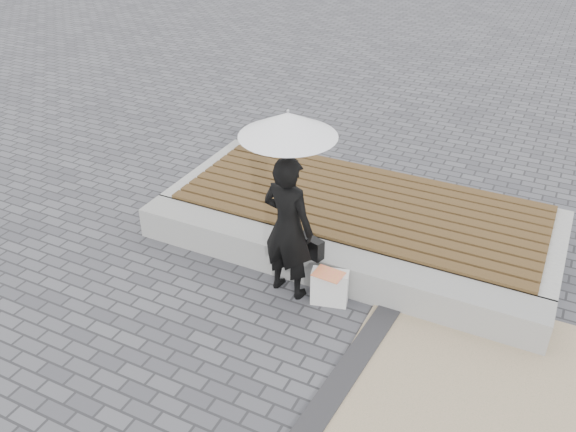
% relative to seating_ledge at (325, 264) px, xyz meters
% --- Properties ---
extents(ground, '(80.00, 80.00, 0.00)m').
position_rel_seating_ledge_xyz_m(ground, '(0.00, -1.60, -0.20)').
color(ground, '#4E4E53').
rests_on(ground, ground).
extents(edging_band, '(0.61, 5.20, 0.04)m').
position_rel_seating_ledge_xyz_m(edging_band, '(0.75, -2.10, -0.18)').
color(edging_band, '#2B2B2D').
rests_on(edging_band, ground).
extents(seating_ledge, '(5.00, 0.45, 0.40)m').
position_rel_seating_ledge_xyz_m(seating_ledge, '(0.00, 0.00, 0.00)').
color(seating_ledge, gray).
rests_on(seating_ledge, ground).
extents(timber_platform, '(5.00, 2.00, 0.40)m').
position_rel_seating_ledge_xyz_m(timber_platform, '(0.00, 1.20, 0.00)').
color(timber_platform, '#ABABA6').
rests_on(timber_platform, ground).
extents(timber_decking, '(4.60, 2.00, 0.04)m').
position_rel_seating_ledge_xyz_m(timber_decking, '(0.00, 1.20, 0.22)').
color(timber_decking, '#54381C').
rests_on(timber_decking, timber_platform).
extents(woman, '(0.68, 0.50, 1.71)m').
position_rel_seating_ledge_xyz_m(woman, '(-0.28, -0.39, 0.65)').
color(woman, black).
rests_on(woman, ground).
extents(parasol, '(1.00, 1.00, 1.28)m').
position_rel_seating_ledge_xyz_m(parasol, '(-0.28, -0.39, 1.85)').
color(parasol, '#AFAFB4').
rests_on(parasol, ground).
extents(handbag, '(0.36, 0.22, 0.24)m').
position_rel_seating_ledge_xyz_m(handbag, '(-0.12, -0.17, 0.32)').
color(handbag, black).
rests_on(handbag, seating_ledge).
extents(canvas_tote, '(0.43, 0.26, 0.43)m').
position_rel_seating_ledge_xyz_m(canvas_tote, '(0.23, -0.39, 0.01)').
color(canvas_tote, silver).
rests_on(canvas_tote, ground).
extents(magazine, '(0.33, 0.25, 0.01)m').
position_rel_seating_ledge_xyz_m(magazine, '(0.23, -0.44, 0.23)').
color(magazine, '#FC4752').
rests_on(magazine, canvas_tote).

